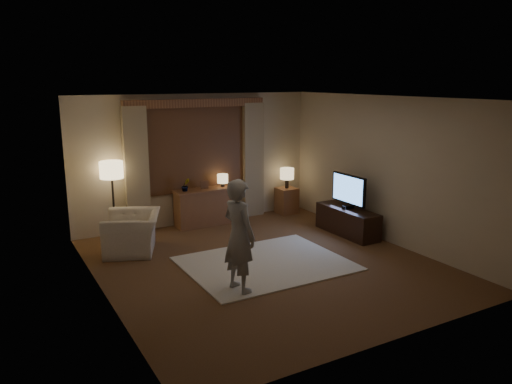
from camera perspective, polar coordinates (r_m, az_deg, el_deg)
room at (r=8.07m, az=-0.67°, el=1.77°), size 5.04×5.54×2.64m
rug at (r=8.02m, az=1.11°, el=-8.17°), size 2.50×2.00×0.02m
sideboard at (r=10.07m, az=-5.84°, el=-1.81°), size 1.20×0.40×0.70m
picture_frame at (r=9.96m, az=-5.90°, el=0.70°), size 0.16×0.02×0.20m
plant at (r=9.81m, az=-8.05°, el=0.74°), size 0.17×0.13×0.30m
table_lamp_sideboard at (r=10.11m, az=-3.84°, el=1.48°), size 0.22×0.22×0.30m
floor_lamp at (r=9.33m, az=-16.17°, el=1.98°), size 0.42×0.42×1.44m
armchair at (r=8.74m, az=-13.92°, el=-4.53°), size 1.22×1.29×0.67m
side_table at (r=10.92m, az=3.52°, el=-0.98°), size 0.40×0.40×0.56m
table_lamp_side at (r=10.80m, az=3.56°, el=2.05°), size 0.30×0.30×0.44m
tv_stand at (r=9.60m, az=10.41°, el=-3.31°), size 0.45×1.40×0.50m
tv at (r=9.45m, az=10.55°, el=0.23°), size 0.22×0.90×0.65m
person at (r=6.79m, az=-1.96°, el=-4.99°), size 0.48×0.63×1.57m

